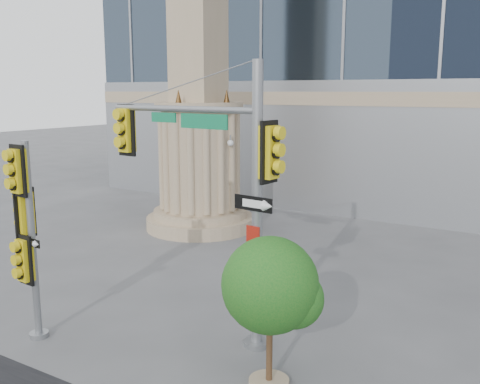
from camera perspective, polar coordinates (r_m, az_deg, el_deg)
The scene contains 5 objects.
ground at distance 11.91m, azimuth -5.91°, elevation -17.02°, with size 120.00×120.00×0.00m, color #545456.
monument at distance 21.35m, azimuth -4.42°, elevation 10.65°, with size 4.40×4.40×16.60m.
main_signal_pole at distance 11.77m, azimuth -2.58°, elevation 2.33°, with size 4.76×0.90×6.16m.
secondary_signal_pole at distance 12.62m, azimuth -21.91°, elevation -3.33°, with size 0.77×0.62×4.49m.
street_tree at distance 10.09m, azimuth 3.44°, elevation -10.31°, with size 1.87×1.82×2.91m.
Camera 1 is at (6.45, -8.34, 5.53)m, focal length 40.00 mm.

